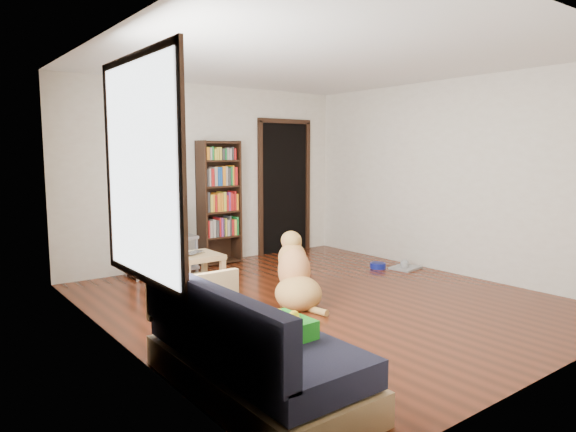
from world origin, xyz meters
TOP-DOWN VIEW (x-y plane):
  - ground at (0.00, 0.00)m, footprint 5.00×5.00m
  - ceiling at (0.00, 0.00)m, footprint 5.00×5.00m
  - wall_back at (0.00, 2.50)m, footprint 4.50×0.00m
  - wall_front at (0.00, -2.50)m, footprint 4.50×0.00m
  - wall_left at (-2.25, 0.00)m, footprint 0.00×5.00m
  - wall_right at (2.25, 0.00)m, footprint 0.00×5.00m
  - green_cushion at (-1.75, -1.59)m, footprint 0.38×0.38m
  - laptop at (-0.84, 1.33)m, footprint 0.36×0.33m
  - dog_bowl at (1.65, 0.68)m, footprint 0.22×0.22m
  - grey_rag at (1.95, 0.43)m, footprint 0.45×0.38m
  - window at (-2.23, -0.50)m, footprint 0.03×1.46m
  - doorway at (1.35, 2.48)m, footprint 1.03×0.05m
  - tv_stand at (-0.90, 2.25)m, footprint 0.90×0.45m
  - crt_tv at (-0.90, 2.27)m, footprint 0.55×0.52m
  - bookshelf at (0.05, 2.34)m, footprint 0.60×0.30m
  - sofa at (-1.87, -1.38)m, footprint 0.80×1.80m
  - coffee_table at (-0.84, 1.36)m, footprint 0.55×0.55m
  - dog at (-0.34, 0.04)m, footprint 0.68×0.96m

SIDE VIEW (x-z plane):
  - ground at x=0.00m, z-range 0.00..0.00m
  - grey_rag at x=1.95m, z-range 0.00..0.03m
  - dog_bowl at x=1.65m, z-range 0.00..0.08m
  - sofa at x=-1.87m, z-range -0.14..0.66m
  - tv_stand at x=-0.90m, z-range 0.02..0.52m
  - coffee_table at x=-0.84m, z-range 0.08..0.48m
  - dog at x=-0.34m, z-range -0.11..0.69m
  - laptop at x=-0.84m, z-range 0.40..0.42m
  - green_cushion at x=-1.75m, z-range 0.42..0.54m
  - crt_tv at x=-0.90m, z-range 0.45..1.03m
  - bookshelf at x=0.05m, z-range 0.10..1.90m
  - doorway at x=1.35m, z-range 0.03..2.21m
  - wall_back at x=0.00m, z-range -0.95..3.55m
  - wall_front at x=0.00m, z-range -0.95..3.55m
  - wall_left at x=-2.25m, z-range -1.20..3.80m
  - wall_right at x=2.25m, z-range -1.20..3.80m
  - window at x=-2.23m, z-range 0.65..2.35m
  - ceiling at x=0.00m, z-range 2.60..2.60m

